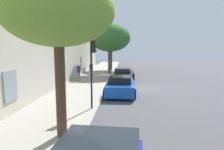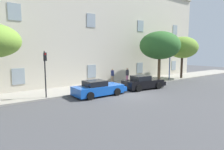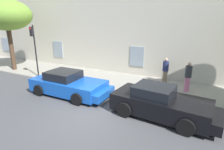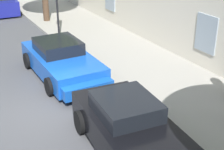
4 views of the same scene
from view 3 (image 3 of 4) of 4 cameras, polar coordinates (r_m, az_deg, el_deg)
ground_plane at (r=8.96m, az=-7.24°, el=-11.67°), size 80.00×80.00×0.00m
sidewalk at (r=12.66m, az=4.45°, el=-2.57°), size 60.00×4.07×0.14m
sportscar_red_lead at (r=11.02m, az=-12.78°, el=-2.99°), size 4.82×2.22×1.37m
sportscar_yellow_flank at (r=8.62m, az=15.77°, el=-8.74°), size 4.80×2.41×1.42m
tree_midblock at (r=17.58m, az=-30.09°, el=15.81°), size 3.95×3.95×5.74m
traffic_light at (r=14.51m, az=-23.22°, el=9.37°), size 0.22×0.36×3.79m
pedestrian_admiring at (r=11.63m, az=22.59°, el=-0.50°), size 0.52×0.52×1.79m
pedestrian_strolling at (r=12.78m, az=16.31°, el=1.38°), size 0.41×0.41×1.72m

